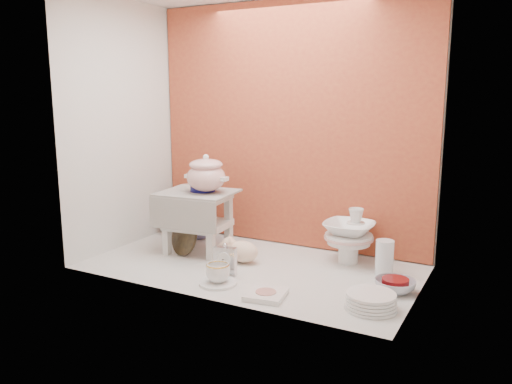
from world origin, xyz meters
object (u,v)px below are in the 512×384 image
Objects in this scene: plush_pig at (243,251)px; dinner_plate_stack at (371,301)px; blue_white_vase at (198,220)px; soup_tureen at (206,174)px; gold_rim_teacup at (218,273)px; step_stool at (198,222)px; floral_platter at (187,210)px; mantel_clock at (225,260)px; crystal_bowl at (395,286)px; porcelain_tower at (349,235)px.

plush_pig is 0.97× the size of dinner_plate_stack.
blue_white_vase reaches higher than dinner_plate_stack.
soup_tureen reaches higher than gold_rim_teacup.
floral_platter is (-0.28, 0.27, -0.01)m from step_stool.
mantel_clock reaches higher than gold_rim_teacup.
dinner_plate_stack is at bearing -17.04° from soup_tureen.
gold_rim_teacup reaches higher than dinner_plate_stack.
soup_tureen is at bearing -46.73° from blue_white_vase.
floral_platter is 0.71m from plush_pig.
floral_platter is at bearing 141.66° from soup_tureen.
step_stool is 1.81× the size of dinner_plate_stack.
crystal_bowl is (0.84, 0.19, -0.06)m from mantel_clock.
step_stool is 1.86× the size of plush_pig.
porcelain_tower is at bearing 41.77° from plush_pig.
floral_platter is 1.11× the size of porcelain_tower.
soup_tureen is 0.75× the size of floral_platter.
mantel_clock is at bearing 105.01° from gold_rim_teacup.
plush_pig is 1.17× the size of crystal_bowl.
blue_white_vase is at bearing 133.27° from soup_tureen.
floral_platter is 1.53m from crystal_bowl.
dinner_plate_stack is at bearing -5.42° from plush_pig.
soup_tureen reaches higher than porcelain_tower.
dinner_plate_stack is 0.74× the size of porcelain_tower.
soup_tureen reaches higher than mantel_clock.
floral_platter is (-0.34, 0.27, -0.31)m from soup_tureen.
blue_white_vase is 1.04m from porcelain_tower.
plush_pig is at bearing -27.80° from floral_platter.
blue_white_vase is (0.10, -0.02, -0.06)m from floral_platter.
floral_platter reaches higher than plush_pig.
step_stool is at bearing -55.52° from blue_white_vase.
gold_rim_teacup is at bearing -67.88° from plush_pig.
mantel_clock is at bearing -44.81° from blue_white_vase.
porcelain_tower is (1.14, -0.04, -0.01)m from floral_platter.
dinner_plate_stack is (1.43, -0.60, -0.14)m from floral_platter.
floral_platter is at bearing 130.41° from mantel_clock.
porcelain_tower is (0.47, 0.63, 0.10)m from gold_rim_teacup.
porcelain_tower reaches higher than gold_rim_teacup.
blue_white_vase is 1.93× the size of gold_rim_teacup.
plush_pig is at bearing -15.31° from step_stool.
gold_rim_teacup is 0.38× the size of porcelain_tower.
gold_rim_teacup is at bearing -50.81° from soup_tureen.
plush_pig is 1.88× the size of gold_rim_teacup.
soup_tureen is 1.22m from dinner_plate_stack.
soup_tureen is at bearing 127.91° from mantel_clock.
plush_pig is (0.62, -0.33, -0.11)m from floral_platter.
porcelain_tower reaches higher than mantel_clock.
step_stool is 0.47m from mantel_clock.
mantel_clock reaches higher than dinner_plate_stack.
gold_rim_teacup is at bearing -126.80° from porcelain_tower.
plush_pig is at bearing 85.95° from mantel_clock.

